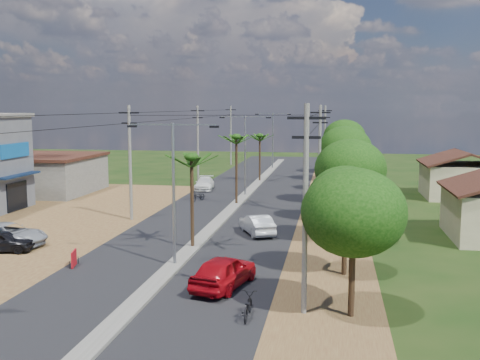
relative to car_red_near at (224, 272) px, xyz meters
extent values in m
plane|color=black|center=(-3.43, 3.22, -0.81)|extent=(160.00, 160.00, 0.00)
cube|color=black|center=(-3.43, 18.22, -0.79)|extent=(12.00, 110.00, 0.04)
cube|color=#605E56|center=(-3.43, 21.22, -0.72)|extent=(1.00, 90.00, 0.18)
cube|color=brown|center=(-18.43, 11.22, -0.79)|extent=(18.00, 46.00, 0.04)
cube|color=brown|center=(5.07, 18.22, -0.79)|extent=(5.00, 90.00, 0.03)
cube|color=#0E1E3A|center=(-21.03, 17.22, 2.29)|extent=(0.80, 5.40, 0.15)
cube|color=black|center=(-21.38, 17.22, 0.49)|extent=(0.10, 3.00, 2.40)
cube|color=#0E5092|center=(-21.35, 17.22, 4.39)|extent=(0.12, 4.20, 1.20)
cube|color=#605E56|center=(-24.43, 27.22, 0.99)|extent=(10.00, 10.00, 3.60)
cube|color=black|center=(-24.43, 27.22, 2.99)|extent=(10.40, 10.40, 0.30)
cube|color=tan|center=(17.57, 31.22, 0.84)|extent=(7.00, 7.00, 3.30)
cylinder|color=black|center=(6.07, -2.78, 1.29)|extent=(0.28, 0.28, 4.20)
ellipsoid|color=black|center=(6.07, -2.78, 3.69)|extent=(4.40, 4.40, 3.74)
cylinder|color=black|center=(5.87, 3.22, 1.12)|extent=(0.28, 0.28, 3.85)
ellipsoid|color=black|center=(5.87, 3.22, 3.32)|extent=(4.00, 4.00, 3.40)
cylinder|color=black|center=(6.27, 10.22, 1.47)|extent=(0.28, 0.28, 4.55)
ellipsoid|color=black|center=(6.27, 10.22, 4.07)|extent=(4.60, 4.60, 3.91)
cylinder|color=black|center=(5.97, 17.22, 1.22)|extent=(0.28, 0.28, 4.06)
ellipsoid|color=black|center=(5.97, 17.22, 3.54)|extent=(4.20, 4.20, 3.57)
cylinder|color=black|center=(6.17, 25.22, 1.57)|extent=(0.28, 0.28, 4.76)
ellipsoid|color=black|center=(6.17, 25.22, 4.29)|extent=(4.80, 4.80, 4.08)
cylinder|color=black|center=(5.77, 33.22, 1.01)|extent=(0.28, 0.28, 3.64)
ellipsoid|color=black|center=(5.77, 33.22, 3.09)|extent=(3.80, 3.80, 3.23)
cylinder|color=black|center=(6.37, 41.22, 1.64)|extent=(0.28, 0.28, 4.90)
ellipsoid|color=black|center=(6.37, 41.22, 4.44)|extent=(5.00, 5.00, 4.25)
cylinder|color=black|center=(6.07, 49.22, 1.36)|extent=(0.28, 0.28, 4.34)
ellipsoid|color=black|center=(6.07, 49.22, 3.84)|extent=(4.40, 4.40, 3.74)
cylinder|color=black|center=(-3.43, 7.22, 2.09)|extent=(0.22, 0.22, 5.80)
cylinder|color=black|center=(-3.43, 23.22, 2.29)|extent=(0.22, 0.22, 6.20)
cylinder|color=black|center=(-3.43, 39.22, 1.94)|extent=(0.22, 0.22, 5.50)
cylinder|color=gray|center=(-3.43, 3.22, 3.19)|extent=(0.16, 0.16, 8.00)
cube|color=gray|center=(-2.23, 3.22, 7.09)|extent=(2.40, 0.08, 0.08)
cube|color=gray|center=(-4.63, 3.22, 7.09)|extent=(2.40, 0.08, 0.08)
cube|color=black|center=(-1.13, 3.22, 6.99)|extent=(0.50, 0.18, 0.12)
cube|color=black|center=(-5.73, 3.22, 6.99)|extent=(0.50, 0.18, 0.12)
cylinder|color=gray|center=(-3.43, 28.22, 3.19)|extent=(0.16, 0.16, 8.00)
cube|color=gray|center=(-2.23, 28.22, 7.09)|extent=(2.40, 0.08, 0.08)
cube|color=gray|center=(-4.63, 28.22, 7.09)|extent=(2.40, 0.08, 0.08)
cube|color=black|center=(-1.13, 28.22, 6.99)|extent=(0.50, 0.18, 0.12)
cube|color=black|center=(-5.73, 28.22, 6.99)|extent=(0.50, 0.18, 0.12)
cylinder|color=gray|center=(-3.43, 53.22, 3.19)|extent=(0.16, 0.16, 8.00)
cube|color=gray|center=(-2.23, 53.22, 7.09)|extent=(2.40, 0.08, 0.08)
cube|color=gray|center=(-4.63, 53.22, 7.09)|extent=(2.40, 0.08, 0.08)
cube|color=black|center=(-1.13, 53.22, 6.99)|extent=(0.50, 0.18, 0.12)
cube|color=black|center=(-5.73, 53.22, 6.99)|extent=(0.50, 0.18, 0.12)
cylinder|color=#605E56|center=(-10.43, 15.22, 3.69)|extent=(0.24, 0.24, 9.00)
cube|color=black|center=(-10.43, 15.22, 7.59)|extent=(1.60, 0.12, 0.12)
cube|color=black|center=(-10.43, 15.22, 6.79)|extent=(1.20, 0.12, 0.12)
cylinder|color=#605E56|center=(-10.43, 37.22, 3.69)|extent=(0.24, 0.24, 9.00)
cube|color=black|center=(-10.43, 37.22, 7.59)|extent=(1.60, 0.12, 0.12)
cube|color=black|center=(-10.43, 37.22, 6.79)|extent=(1.20, 0.12, 0.12)
cylinder|color=#605E56|center=(-10.43, 58.22, 3.69)|extent=(0.24, 0.24, 9.00)
cube|color=black|center=(-10.43, 58.22, 7.59)|extent=(1.60, 0.12, 0.12)
cube|color=black|center=(-10.43, 58.22, 6.79)|extent=(1.20, 0.12, 0.12)
cylinder|color=#605E56|center=(4.07, -2.78, 3.69)|extent=(0.24, 0.24, 9.00)
cube|color=black|center=(4.07, -2.78, 7.59)|extent=(1.60, 0.12, 0.12)
cube|color=black|center=(4.07, -2.78, 6.79)|extent=(1.20, 0.12, 0.12)
cylinder|color=#605E56|center=(4.07, 19.22, 3.69)|extent=(0.24, 0.24, 9.00)
cube|color=black|center=(4.07, 19.22, 7.59)|extent=(1.60, 0.12, 0.12)
cube|color=black|center=(4.07, 19.22, 6.79)|extent=(1.20, 0.12, 0.12)
cylinder|color=#605E56|center=(4.07, 41.22, 3.69)|extent=(0.24, 0.24, 9.00)
cube|color=black|center=(4.07, 41.22, 7.59)|extent=(1.60, 0.12, 0.12)
cube|color=black|center=(4.07, 41.22, 6.79)|extent=(1.20, 0.12, 0.12)
imported|color=#980810|center=(0.00, 0.00, 0.00)|extent=(2.97, 5.05, 1.61)
imported|color=#A5A8AD|center=(0.02, 11.80, -0.11)|extent=(3.13, 4.46, 1.40)
imported|color=silver|center=(-8.43, 31.92, -0.16)|extent=(2.37, 4.67, 1.30)
imported|color=#A5A8AD|center=(-15.26, 5.95, -0.09)|extent=(5.41, 3.01, 1.43)
imported|color=black|center=(-14.79, 4.46, -0.14)|extent=(4.15, 2.28, 1.34)
imported|color=black|center=(1.77, -3.77, -0.30)|extent=(0.70, 1.95, 1.02)
imported|color=black|center=(-7.32, 24.51, -0.30)|extent=(1.39, 2.03, 1.01)
imported|color=black|center=(-8.38, 31.71, -0.28)|extent=(1.12, 1.81, 1.06)
cube|color=#A70F18|center=(-8.93, 2.19, -0.34)|extent=(0.35, 1.11, 0.94)
cylinder|color=black|center=(-8.93, 1.67, -0.57)|extent=(0.04, 0.04, 0.47)
cylinder|color=black|center=(-8.93, 2.71, -0.57)|extent=(0.04, 0.04, 0.47)
camera|label=1|loc=(5.21, -26.17, 8.06)|focal=42.00mm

